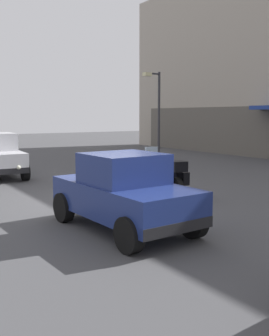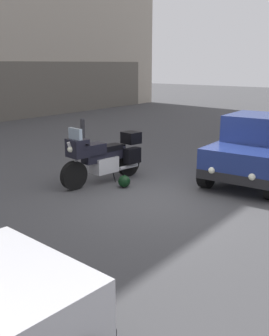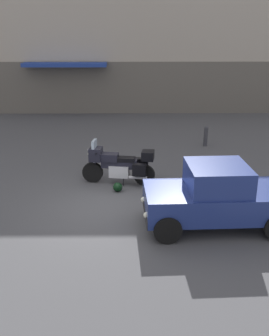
# 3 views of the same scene
# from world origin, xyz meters

# --- Properties ---
(ground_plane) EXTENTS (80.00, 80.00, 0.00)m
(ground_plane) POSITION_xyz_m (0.00, 0.00, 0.00)
(ground_plane) COLOR #424244
(motorcycle) EXTENTS (2.25, 0.92, 1.36)m
(motorcycle) POSITION_xyz_m (0.12, 1.70, 0.62)
(motorcycle) COLOR black
(motorcycle) RESTS_ON ground
(helmet) EXTENTS (0.28, 0.28, 0.28)m
(helmet) POSITION_xyz_m (0.07, 1.06, 0.14)
(helmet) COLOR black
(helmet) RESTS_ON ground
(car_compact_side) EXTENTS (3.53, 1.84, 1.56)m
(car_compact_side) POSITION_xyz_m (2.49, -1.09, 0.77)
(car_compact_side) COLOR navy
(car_compact_side) RESTS_ON ground
(bollard_curbside) EXTENTS (0.16, 0.16, 0.82)m
(bollard_curbside) POSITION_xyz_m (3.49, 5.76, 0.44)
(bollard_curbside) COLOR #333338
(bollard_curbside) RESTS_ON ground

